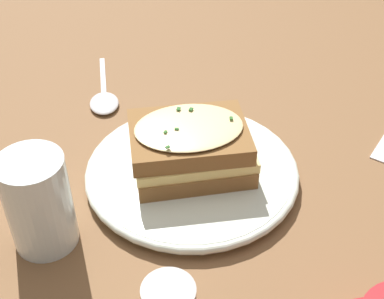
% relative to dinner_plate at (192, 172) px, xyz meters
% --- Properties ---
extents(ground_plane, '(2.40, 2.40, 0.00)m').
position_rel_dinner_plate_xyz_m(ground_plane, '(-0.01, -0.03, -0.01)').
color(ground_plane, brown).
extents(dinner_plate, '(0.27, 0.27, 0.02)m').
position_rel_dinner_plate_xyz_m(dinner_plate, '(0.00, 0.00, 0.00)').
color(dinner_plate, silver).
rests_on(dinner_plate, ground_plane).
extents(sandwich, '(0.16, 0.18, 0.07)m').
position_rel_dinner_plate_xyz_m(sandwich, '(-0.00, -0.00, 0.04)').
color(sandwich, brown).
rests_on(sandwich, dinner_plate).
extents(water_glass, '(0.07, 0.07, 0.11)m').
position_rel_dinner_plate_xyz_m(water_glass, '(0.14, -0.12, 0.05)').
color(water_glass, silver).
rests_on(water_glass, ground_plane).
extents(spoon, '(0.16, 0.10, 0.01)m').
position_rel_dinner_plate_xyz_m(spoon, '(-0.12, -0.18, -0.01)').
color(spoon, silver).
rests_on(spoon, ground_plane).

